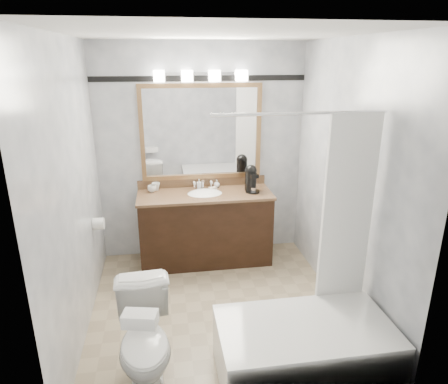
# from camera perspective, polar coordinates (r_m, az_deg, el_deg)

# --- Properties ---
(room) EXTENTS (2.42, 2.62, 2.52)m
(room) POSITION_cam_1_polar(r_m,az_deg,el_deg) (3.47, -1.01, 0.65)
(room) COLOR #9D8A6A
(room) RESTS_ON ground
(vanity) EXTENTS (1.53, 0.58, 0.97)m
(vanity) POSITION_cam_1_polar(r_m,az_deg,el_deg) (4.70, -2.68, -4.88)
(vanity) COLOR black
(vanity) RESTS_ON ground
(mirror) EXTENTS (1.40, 0.04, 1.10)m
(mirror) POSITION_cam_1_polar(r_m,az_deg,el_deg) (4.65, -3.25, 8.49)
(mirror) COLOR #9C7246
(mirror) RESTS_ON room
(vanity_light_bar) EXTENTS (1.02, 0.14, 0.12)m
(vanity_light_bar) POSITION_cam_1_polar(r_m,az_deg,el_deg) (4.52, -3.33, 16.28)
(vanity_light_bar) COLOR silver
(vanity_light_bar) RESTS_ON room
(accent_stripe) EXTENTS (2.40, 0.01, 0.06)m
(accent_stripe) POSITION_cam_1_polar(r_m,az_deg,el_deg) (4.59, -3.41, 15.90)
(accent_stripe) COLOR black
(accent_stripe) RESTS_ON room
(bathtub) EXTENTS (1.30, 0.75, 1.96)m
(bathtub) POSITION_cam_1_polar(r_m,az_deg,el_deg) (3.29, 11.69, -20.21)
(bathtub) COLOR white
(bathtub) RESTS_ON ground
(tp_roll) EXTENTS (0.11, 0.12, 0.12)m
(tp_roll) POSITION_cam_1_polar(r_m,az_deg,el_deg) (4.31, -17.47, -4.33)
(tp_roll) COLOR white
(tp_roll) RESTS_ON room
(toilet) EXTENTS (0.46, 0.75, 0.74)m
(toilet) POSITION_cam_1_polar(r_m,az_deg,el_deg) (3.15, -11.12, -20.12)
(toilet) COLOR white
(toilet) RESTS_ON ground
(tissue_box) EXTENTS (0.23, 0.16, 0.09)m
(tissue_box) POSITION_cam_1_polar(r_m,az_deg,el_deg) (2.65, -11.90, -17.33)
(tissue_box) COLOR white
(tissue_box) RESTS_ON toilet
(coffee_maker) EXTENTS (0.16, 0.20, 0.31)m
(coffee_maker) POSITION_cam_1_polar(r_m,az_deg,el_deg) (4.59, 3.88, 2.04)
(coffee_maker) COLOR black
(coffee_maker) RESTS_ON vanity
(cup_left) EXTENTS (0.13, 0.13, 0.08)m
(cup_left) POSITION_cam_1_polar(r_m,az_deg,el_deg) (4.66, -10.25, 0.48)
(cup_left) COLOR white
(cup_left) RESTS_ON vanity
(cup_right) EXTENTS (0.12, 0.12, 0.09)m
(cup_right) POSITION_cam_1_polar(r_m,az_deg,el_deg) (4.71, -9.69, 0.77)
(cup_right) COLOR white
(cup_right) RESTS_ON vanity
(soap_bottle_a) EXTENTS (0.05, 0.05, 0.11)m
(soap_bottle_a) POSITION_cam_1_polar(r_m,az_deg,el_deg) (4.71, -3.59, 1.18)
(soap_bottle_a) COLOR white
(soap_bottle_a) RESTS_ON vanity
(soap_bottle_b) EXTENTS (0.10, 0.10, 0.09)m
(soap_bottle_b) POSITION_cam_1_polar(r_m,az_deg,el_deg) (4.74, -1.04, 1.21)
(soap_bottle_b) COLOR white
(soap_bottle_b) RESTS_ON vanity
(soap_bar) EXTENTS (0.10, 0.08, 0.03)m
(soap_bar) POSITION_cam_1_polar(r_m,az_deg,el_deg) (4.67, -1.63, 0.51)
(soap_bar) COLOR beige
(soap_bar) RESTS_ON vanity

